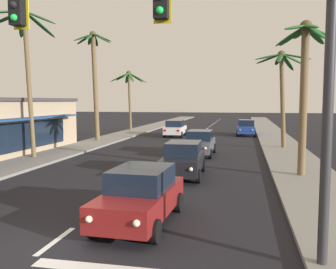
# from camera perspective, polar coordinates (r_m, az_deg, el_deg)

# --- Properties ---
(ground_plane) EXTENTS (220.00, 220.00, 0.00)m
(ground_plane) POSITION_cam_1_polar(r_m,az_deg,el_deg) (10.05, -18.81, -16.61)
(ground_plane) COLOR black
(sidewalk_right) EXTENTS (3.20, 110.00, 0.14)m
(sidewalk_right) POSITION_cam_1_polar(r_m,az_deg,el_deg) (28.40, 17.57, -2.36)
(sidewalk_right) COLOR gray
(sidewalk_right) RESTS_ON ground
(sidewalk_left) EXTENTS (3.20, 110.00, 0.14)m
(sidewalk_left) POSITION_cam_1_polar(r_m,az_deg,el_deg) (30.94, -12.53, -1.64)
(sidewalk_left) COLOR gray
(sidewalk_left) RESTS_ON ground
(lane_markings) EXTENTS (4.28, 87.97, 0.01)m
(lane_markings) POSITION_cam_1_polar(r_m,az_deg,el_deg) (28.81, 2.73, -2.15)
(lane_markings) COLOR silver
(lane_markings) RESTS_ON ground
(traffic_signal_mast) EXTENTS (10.93, 0.41, 7.53)m
(traffic_signal_mast) POSITION_cam_1_polar(r_m,az_deg,el_deg) (8.66, 0.64, 15.82)
(traffic_signal_mast) COLOR #2D2D33
(traffic_signal_mast) RESTS_ON ground
(sedan_lead_at_stop_bar) EXTENTS (2.08, 4.50, 1.68)m
(sedan_lead_at_stop_bar) POSITION_cam_1_polar(r_m,az_deg,el_deg) (11.34, -4.24, -9.29)
(sedan_lead_at_stop_bar) COLOR maroon
(sedan_lead_at_stop_bar) RESTS_ON ground
(sedan_third_in_queue) EXTENTS (2.05, 4.49, 1.68)m
(sedan_third_in_queue) POSITION_cam_1_polar(r_m,az_deg,el_deg) (18.21, 2.36, -3.76)
(sedan_third_in_queue) COLOR black
(sedan_third_in_queue) RESTS_ON ground
(sedan_fifth_in_queue) EXTENTS (1.96, 4.46, 1.68)m
(sedan_fifth_in_queue) POSITION_cam_1_polar(r_m,az_deg,el_deg) (25.27, 4.90, -1.26)
(sedan_fifth_in_queue) COLOR #4C515B
(sedan_fifth_in_queue) RESTS_ON ground
(sedan_oncoming_far) EXTENTS (1.98, 4.46, 1.68)m
(sedan_oncoming_far) POSITION_cam_1_polar(r_m,az_deg,el_deg) (38.45, 1.12, 0.97)
(sedan_oncoming_far) COLOR silver
(sedan_oncoming_far) RESTS_ON ground
(sedan_parked_nearest_kerb) EXTENTS (1.99, 4.47, 1.68)m
(sedan_parked_nearest_kerb) POSITION_cam_1_polar(r_m,az_deg,el_deg) (40.37, 11.95, 1.06)
(sedan_parked_nearest_kerb) COLOR navy
(sedan_parked_nearest_kerb) RESTS_ON ground
(palm_left_second) EXTENTS (4.93, 4.47, 9.47)m
(palm_left_second) POSITION_cam_1_polar(r_m,az_deg,el_deg) (25.25, -21.01, 12.70)
(palm_left_second) COLOR brown
(palm_left_second) RESTS_ON ground
(palm_left_third) EXTENTS (3.36, 3.40, 9.90)m
(palm_left_third) POSITION_cam_1_polar(r_m,az_deg,el_deg) (34.51, -11.24, 9.87)
(palm_left_third) COLOR brown
(palm_left_third) RESTS_ON ground
(palm_left_farthest) EXTENTS (4.38, 4.40, 7.24)m
(palm_left_farthest) POSITION_cam_1_polar(r_m,az_deg,el_deg) (44.40, -6.01, 7.54)
(palm_left_farthest) COLOR brown
(palm_left_farthest) RESTS_ON ground
(palm_right_second) EXTENTS (2.88, 3.21, 7.42)m
(palm_right_second) POSITION_cam_1_polar(r_m,az_deg,el_deg) (18.77, 20.24, 9.61)
(palm_right_second) COLOR brown
(palm_right_second) RESTS_ON ground
(palm_right_third) EXTENTS (4.20, 4.15, 7.46)m
(palm_right_third) POSITION_cam_1_polar(r_m,az_deg,el_deg) (29.61, 17.13, 8.42)
(palm_right_third) COLOR brown
(palm_right_third) RESTS_ON ground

